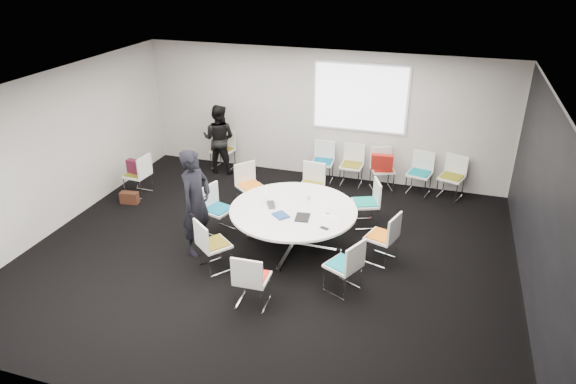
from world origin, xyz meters
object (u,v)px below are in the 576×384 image
(chair_ring_g, at_px, (252,288))
(chair_back_b, at_px, (351,173))
(chair_spare_left, at_px, (139,182))
(person_back, at_px, (219,139))
(chair_person_back, at_px, (223,157))
(chair_back_a, at_px, (322,169))
(chair_back_c, at_px, (382,177))
(person_main, at_px, (196,203))
(chair_ring_d, at_px, (250,194))
(chair_back_d, at_px, (419,181))
(maroon_bag, at_px, (136,167))
(chair_back_e, at_px, (451,185))
(chair_ring_f, at_px, (214,254))
(brown_bag, at_px, (130,198))
(cup, at_px, (308,197))
(chair_ring_a, at_px, (381,246))
(laptop, at_px, (274,205))
(chair_ring_h, at_px, (343,275))
(chair_ring_c, at_px, (311,194))
(chair_ring_e, at_px, (219,218))
(chair_ring_b, at_px, (365,211))
(conference_table, at_px, (293,219))

(chair_ring_g, height_order, chair_back_b, same)
(chair_spare_left, distance_m, person_back, 2.05)
(chair_spare_left, distance_m, chair_person_back, 2.12)
(chair_back_a, height_order, chair_back_c, same)
(chair_ring_g, xyz_separation_m, person_main, (-1.39, 1.09, 0.64))
(chair_ring_d, xyz_separation_m, chair_back_c, (2.36, 1.63, 0.00))
(chair_back_d, xyz_separation_m, maroon_bag, (-5.55, -1.82, 0.34))
(chair_back_e, bearing_deg, chair_back_d, 17.96)
(chair_back_a, relative_size, chair_person_back, 1.00)
(chair_back_d, height_order, person_back, person_back)
(chair_back_e, bearing_deg, chair_ring_f, 65.57)
(chair_ring_d, height_order, person_main, person_main)
(chair_ring_f, distance_m, chair_back_e, 5.22)
(chair_back_a, relative_size, chair_back_c, 1.00)
(chair_ring_f, relative_size, chair_back_b, 1.00)
(chair_back_d, distance_m, brown_bag, 5.95)
(chair_ring_d, relative_size, cup, 9.78)
(chair_ring_a, xyz_separation_m, chair_back_a, (-1.70, 2.81, 0.00))
(chair_spare_left, bearing_deg, cup, -95.39)
(chair_back_c, height_order, laptop, chair_back_c)
(chair_ring_h, height_order, maroon_bag, chair_ring_h)
(chair_back_b, bearing_deg, brown_bag, 29.72)
(person_back, bearing_deg, chair_back_c, 179.30)
(chair_ring_h, bearing_deg, chair_ring_g, 147.23)
(chair_ring_c, xyz_separation_m, chair_ring_h, (1.19, -2.52, 0.00))
(chair_ring_e, xyz_separation_m, cup, (1.57, 0.34, 0.50))
(chair_ring_f, height_order, person_back, person_back)
(chair_ring_c, distance_m, chair_person_back, 2.77)
(cup, relative_size, maroon_bag, 0.22)
(chair_back_a, distance_m, brown_bag, 4.11)
(chair_back_a, relative_size, chair_back_b, 1.00)
(chair_back_d, height_order, chair_spare_left, same)
(chair_ring_b, relative_size, brown_bag, 2.44)
(conference_table, height_order, chair_back_d, chair_back_d)
(chair_spare_left, height_order, person_main, person_main)
(chair_back_c, bearing_deg, cup, 45.56)
(chair_ring_a, height_order, brown_bag, chair_ring_a)
(chair_back_c, height_order, chair_back_d, same)
(chair_ring_c, relative_size, chair_back_c, 1.00)
(chair_ring_a, bearing_deg, chair_back_b, 38.14)
(chair_back_a, relative_size, chair_back_d, 1.00)
(chair_ring_a, relative_size, maroon_bag, 2.20)
(chair_back_a, distance_m, chair_back_e, 2.71)
(person_main, height_order, laptop, person_main)
(chair_back_d, bearing_deg, conference_table, 69.08)
(chair_ring_a, bearing_deg, chair_ring_g, 154.60)
(chair_ring_c, bearing_deg, chair_back_c, -130.47)
(chair_back_c, height_order, person_main, person_main)
(chair_ring_e, distance_m, person_back, 2.86)
(person_back, xyz_separation_m, maroon_bag, (-1.11, -1.65, -0.16))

